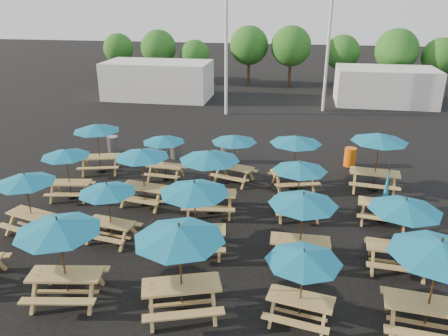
% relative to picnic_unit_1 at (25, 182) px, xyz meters
% --- Properties ---
extents(ground, '(120.00, 120.00, 0.00)m').
position_rel_picnic_unit_1_xyz_m(ground, '(5.85, 2.72, -1.87)').
color(ground, black).
rests_on(ground, ground).
extents(picnic_unit_1, '(2.39, 2.39, 2.16)m').
position_rel_picnic_unit_1_xyz_m(picnic_unit_1, '(0.00, 0.00, 0.00)').
color(picnic_unit_1, tan).
rests_on(picnic_unit_1, ground).
extents(picnic_unit_2, '(2.14, 2.14, 2.08)m').
position_rel_picnic_unit_1_xyz_m(picnic_unit_2, '(-0.07, 2.73, -0.07)').
color(picnic_unit_2, tan).
rests_on(picnic_unit_2, ground).
extents(picnic_unit_3, '(2.53, 2.53, 2.29)m').
position_rel_picnic_unit_1_xyz_m(picnic_unit_3, '(-0.08, 5.52, 0.11)').
color(picnic_unit_3, tan).
rests_on(picnic_unit_3, ground).
extents(picnic_unit_4, '(2.48, 2.48, 2.41)m').
position_rel_picnic_unit_1_xyz_m(picnic_unit_4, '(2.90, -3.06, 0.22)').
color(picnic_unit_4, tan).
rests_on(picnic_unit_4, ground).
extents(picnic_unit_5, '(2.10, 2.10, 2.04)m').
position_rel_picnic_unit_1_xyz_m(picnic_unit_5, '(2.83, -0.03, -0.11)').
color(picnic_unit_5, tan).
rests_on(picnic_unit_5, ground).
extents(picnic_unit_6, '(2.35, 2.35, 2.28)m').
position_rel_picnic_unit_1_xyz_m(picnic_unit_6, '(3.01, 2.71, 0.10)').
color(picnic_unit_6, tan).
rests_on(picnic_unit_6, ground).
extents(picnic_unit_7, '(1.96, 1.96, 2.03)m').
position_rel_picnic_unit_1_xyz_m(picnic_unit_7, '(3.09, 5.19, -0.12)').
color(picnic_unit_7, tan).
rests_on(picnic_unit_7, ground).
extents(picnic_unit_8, '(2.84, 2.84, 2.51)m').
position_rel_picnic_unit_1_xyz_m(picnic_unit_8, '(6.00, -3.02, 0.30)').
color(picnic_unit_8, tan).
rests_on(picnic_unit_8, ground).
extents(picnic_unit_9, '(2.48, 2.48, 2.39)m').
position_rel_picnic_unit_1_xyz_m(picnic_unit_9, '(5.71, -0.22, 0.19)').
color(picnic_unit_9, tan).
rests_on(picnic_unit_9, ground).
extents(picnic_unit_10, '(2.41, 2.41, 2.45)m').
position_rel_picnic_unit_1_xyz_m(picnic_unit_10, '(5.62, 2.46, 0.24)').
color(picnic_unit_10, tan).
rests_on(picnic_unit_10, ground).
extents(picnic_unit_11, '(2.43, 2.43, 2.14)m').
position_rel_picnic_unit_1_xyz_m(picnic_unit_11, '(6.07, 5.42, -0.02)').
color(picnic_unit_11, tan).
rests_on(picnic_unit_11, ground).
extents(picnic_unit_12, '(2.13, 2.13, 2.04)m').
position_rel_picnic_unit_1_xyz_m(picnic_unit_12, '(8.95, -2.87, -0.11)').
color(picnic_unit_12, tan).
rests_on(picnic_unit_12, ground).
extents(picnic_unit_13, '(2.05, 2.05, 2.26)m').
position_rel_picnic_unit_1_xyz_m(picnic_unit_13, '(8.92, -0.23, 0.08)').
color(picnic_unit_13, tan).
rests_on(picnic_unit_13, ground).
extents(picnic_unit_14, '(2.22, 2.22, 2.15)m').
position_rel_picnic_unit_1_xyz_m(picnic_unit_14, '(8.81, 2.65, -0.01)').
color(picnic_unit_14, tan).
rests_on(picnic_unit_14, ground).
extents(picnic_unit_15, '(2.64, 2.64, 2.34)m').
position_rel_picnic_unit_1_xyz_m(picnic_unit_15, '(8.61, 5.15, 0.15)').
color(picnic_unit_15, tan).
rests_on(picnic_unit_15, ground).
extents(picnic_unit_16, '(2.50, 2.50, 2.54)m').
position_rel_picnic_unit_1_xyz_m(picnic_unit_16, '(11.90, -2.77, 0.33)').
color(picnic_unit_16, tan).
rests_on(picnic_unit_16, ground).
extents(picnic_unit_17, '(2.19, 2.19, 2.27)m').
position_rel_picnic_unit_1_xyz_m(picnic_unit_17, '(11.73, -0.15, 0.09)').
color(picnic_unit_17, tan).
rests_on(picnic_unit_17, ground).
extents(picnic_unit_18, '(1.95, 1.76, 2.24)m').
position_rel_picnic_unit_1_xyz_m(picnic_unit_18, '(11.81, 2.78, -0.95)').
color(picnic_unit_18, tan).
rests_on(picnic_unit_18, ground).
extents(picnic_unit_19, '(2.48, 2.48, 2.50)m').
position_rel_picnic_unit_1_xyz_m(picnic_unit_19, '(11.87, 5.52, 0.29)').
color(picnic_unit_19, tan).
rests_on(picnic_unit_19, ground).
extents(waste_bin_0, '(0.55, 0.55, 0.88)m').
position_rel_picnic_unit_1_xyz_m(waste_bin_0, '(-0.54, 8.04, -1.43)').
color(waste_bin_0, gray).
rests_on(waste_bin_0, ground).
extents(waste_bin_1, '(0.55, 0.55, 0.88)m').
position_rel_picnic_unit_1_xyz_m(waste_bin_1, '(2.81, 7.90, -1.43)').
color(waste_bin_1, gray).
rests_on(waste_bin_1, ground).
extents(waste_bin_2, '(0.55, 0.55, 0.88)m').
position_rel_picnic_unit_1_xyz_m(waste_bin_2, '(5.35, 7.74, -1.43)').
color(waste_bin_2, gray).
rests_on(waste_bin_2, ground).
extents(waste_bin_3, '(0.55, 0.55, 0.88)m').
position_rel_picnic_unit_1_xyz_m(waste_bin_3, '(11.18, 8.22, -1.43)').
color(waste_bin_3, orange).
rests_on(waste_bin_3, ground).
extents(mast_0, '(0.20, 0.20, 12.00)m').
position_rel_picnic_unit_1_xyz_m(mast_0, '(3.85, 16.72, 4.13)').
color(mast_0, silver).
rests_on(mast_0, ground).
extents(mast_1, '(0.20, 0.20, 12.00)m').
position_rel_picnic_unit_1_xyz_m(mast_1, '(10.35, 18.72, 4.13)').
color(mast_1, silver).
rests_on(mast_1, ground).
extents(event_tent_0, '(8.00, 4.00, 2.80)m').
position_rel_picnic_unit_1_xyz_m(event_tent_0, '(-2.15, 20.72, -0.47)').
color(event_tent_0, silver).
rests_on(event_tent_0, ground).
extents(event_tent_1, '(7.00, 4.00, 2.60)m').
position_rel_picnic_unit_1_xyz_m(event_tent_1, '(14.85, 21.72, -0.57)').
color(event_tent_1, silver).
rests_on(event_tent_1, ground).
extents(tree_0, '(2.80, 2.80, 4.24)m').
position_rel_picnic_unit_1_xyz_m(tree_0, '(-8.23, 27.96, 0.96)').
color(tree_0, '#382314').
rests_on(tree_0, ground).
extents(tree_1, '(3.11, 3.11, 4.72)m').
position_rel_picnic_unit_1_xyz_m(tree_1, '(-3.90, 26.62, 1.28)').
color(tree_1, '#382314').
rests_on(tree_1, ground).
extents(tree_2, '(2.59, 2.59, 3.93)m').
position_rel_picnic_unit_1_xyz_m(tree_2, '(-0.54, 26.37, 0.75)').
color(tree_2, '#382314').
rests_on(tree_2, ground).
extents(tree_3, '(3.36, 3.36, 5.09)m').
position_rel_picnic_unit_1_xyz_m(tree_3, '(4.09, 27.43, 1.53)').
color(tree_3, '#382314').
rests_on(tree_3, ground).
extents(tree_4, '(3.41, 3.41, 5.17)m').
position_rel_picnic_unit_1_xyz_m(tree_4, '(7.75, 26.97, 1.59)').
color(tree_4, '#382314').
rests_on(tree_4, ground).
extents(tree_5, '(2.94, 2.94, 4.45)m').
position_rel_picnic_unit_1_xyz_m(tree_5, '(12.07, 27.39, 1.10)').
color(tree_5, '#382314').
rests_on(tree_5, ground).
extents(tree_6, '(3.38, 3.38, 5.13)m').
position_rel_picnic_unit_1_xyz_m(tree_6, '(16.08, 25.61, 1.56)').
color(tree_6, '#382314').
rests_on(tree_6, ground).
extents(tree_7, '(2.95, 2.95, 4.48)m').
position_rel_picnic_unit_1_xyz_m(tree_7, '(19.47, 25.64, 1.12)').
color(tree_7, '#382314').
rests_on(tree_7, ground).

